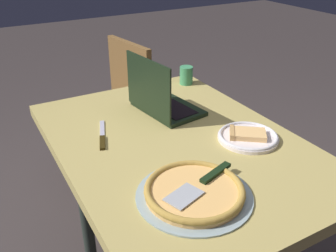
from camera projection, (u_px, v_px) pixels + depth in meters
The scene contains 7 objects.
dining_table at pixel (177, 159), 1.47m from camera, with size 1.21×0.87×0.77m.
laptop at pixel (161, 100), 1.63m from camera, with size 0.33×0.25×0.26m.
pizza_plate at pixel (248, 136), 1.43m from camera, with size 0.23×0.23×0.04m.
pizza_tray at pixel (194, 191), 1.12m from camera, with size 0.36×0.36×0.04m.
table_knife at pixel (102, 137), 1.44m from camera, with size 0.23×0.10×0.01m.
drink_cup at pixel (186, 75), 1.94m from camera, with size 0.07×0.07×0.09m.
chair_near at pixel (115, 104), 2.37m from camera, with size 0.52×0.52×0.88m.
Camera 1 is at (-1.07, 0.64, 1.48)m, focal length 39.86 mm.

